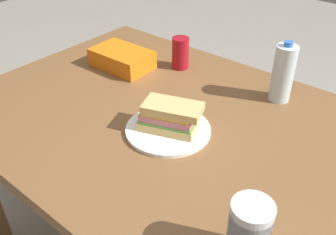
{
  "coord_description": "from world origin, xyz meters",
  "views": [
    {
      "loc": [
        0.49,
        -0.76,
        1.41
      ],
      "look_at": [
        -0.09,
        -0.06,
        0.79
      ],
      "focal_mm": 40.08,
      "sensor_mm": 36.0,
      "label": 1
    }
  ],
  "objects": [
    {
      "name": "soda_can_red",
      "position": [
        -0.32,
        0.3,
        0.8
      ],
      "size": [
        0.07,
        0.07,
        0.12
      ],
      "primitive_type": "cylinder",
      "color": "maroon",
      "rests_on": "dining_table"
    },
    {
      "name": "paper_plate",
      "position": [
        -0.09,
        -0.06,
        0.75
      ],
      "size": [
        0.26,
        0.26,
        0.01
      ],
      "primitive_type": "cylinder",
      "color": "white",
      "rests_on": "dining_table"
    },
    {
      "name": "water_bottle_tall",
      "position": [
        0.08,
        0.32,
        0.84
      ],
      "size": [
        0.07,
        0.07,
        0.21
      ],
      "color": "silver",
      "rests_on": "dining_table"
    },
    {
      "name": "plastic_cup_stack",
      "position": [
        0.31,
        -0.29,
        0.82
      ],
      "size": [
        0.08,
        0.08,
        0.15
      ],
      "color": "silver",
      "rests_on": "dining_table"
    },
    {
      "name": "dining_table",
      "position": [
        0.0,
        0.0,
        0.66
      ],
      "size": [
        1.62,
        0.97,
        0.74
      ],
      "color": "brown",
      "rests_on": "ground_plane"
    },
    {
      "name": "chip_bag",
      "position": [
        -0.5,
        0.16,
        0.78
      ],
      "size": [
        0.23,
        0.16,
        0.07
      ],
      "primitive_type": "cube",
      "rotation": [
        0.0,
        0.0,
        0.02
      ],
      "color": "orange",
      "rests_on": "dining_table"
    },
    {
      "name": "sandwich",
      "position": [
        -0.09,
        -0.06,
        0.8
      ],
      "size": [
        0.2,
        0.15,
        0.08
      ],
      "color": "#DBB26B",
      "rests_on": "paper_plate"
    }
  ]
}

